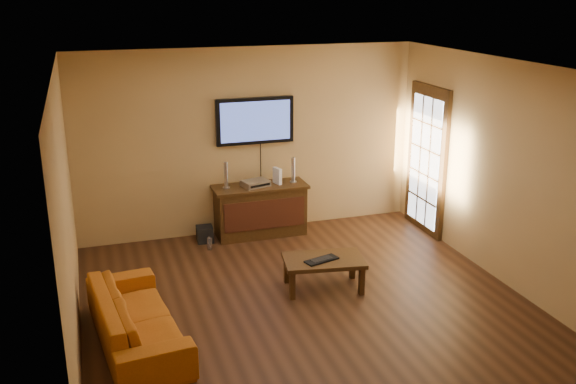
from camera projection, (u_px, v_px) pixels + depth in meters
name	position (u px, v px, depth m)	size (l,w,h in m)	color
ground_plane	(306.00, 303.00, 7.42)	(5.00, 5.00, 0.00)	black
room_walls	(289.00, 149.00, 7.46)	(5.00, 5.00, 5.00)	tan
french_door	(426.00, 162.00, 9.35)	(0.07, 1.02, 2.22)	black
media_console	(260.00, 210.00, 9.35)	(1.36, 0.52, 0.75)	black
television	(255.00, 121.00, 9.15)	(1.14, 0.08, 0.67)	black
coffee_table	(324.00, 263.00, 7.67)	(1.03, 0.72, 0.39)	black
sofa	(136.00, 310.00, 6.50)	(1.89, 0.55, 0.74)	#AD5713
speaker_left	(226.00, 176.00, 9.07)	(0.10, 0.10, 0.38)	silver
speaker_right	(293.00, 171.00, 9.35)	(0.10, 0.10, 0.37)	silver
av_receiver	(255.00, 183.00, 9.20)	(0.37, 0.26, 0.08)	silver
game_console	(277.00, 176.00, 9.29)	(0.05, 0.17, 0.24)	white
subwoofer	(205.00, 234.00, 9.16)	(0.23, 0.23, 0.23)	black
bottle	(209.00, 243.00, 8.89)	(0.07, 0.07, 0.19)	white
keyboard	(322.00, 260.00, 7.59)	(0.44, 0.27, 0.02)	black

